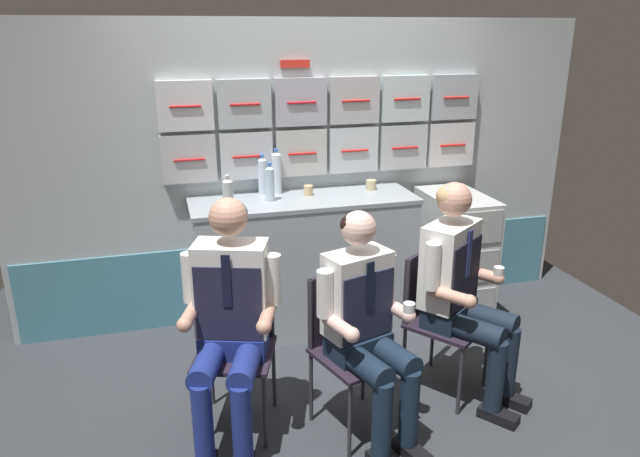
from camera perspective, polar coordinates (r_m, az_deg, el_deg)
The scene contains 16 objects.
ground at distance 3.55m, azimuth 4.61°, elevation -17.40°, with size 4.80×4.80×0.04m, color #2F3237.
galley_bulkhead at distance 4.30m, azimuth -1.03°, elevation 5.49°, with size 4.20×0.14×2.15m.
galley_counter at distance 4.19m, azimuth -1.53°, elevation -3.44°, with size 1.55×0.53×0.97m.
service_trolley at distance 4.49m, azimuth 12.83°, elevation -2.20°, with size 0.40×0.65×0.94m.
folding_chair_left at distance 3.26m, azimuth -8.02°, elevation -9.80°, with size 0.51×0.51×0.85m.
crew_member_left at distance 3.03m, azimuth -8.74°, elevation -8.04°, with size 0.54×0.69×1.29m.
folding_chair_right at distance 3.20m, azimuth 2.68°, elevation -10.13°, with size 0.50×0.50×0.85m.
crew_member_right at distance 3.02m, azimuth 4.57°, elevation -8.88°, with size 0.50×0.64×1.23m.
folding_chair_by_counter at distance 3.56m, azimuth 11.00°, elevation -7.35°, with size 0.56×0.56×0.85m.
crew_member_by_counter at distance 3.42m, azimuth 13.56°, elevation -5.20°, with size 0.63×0.69×1.29m.
water_bottle_tall at distance 3.75m, azimuth -8.90°, elevation 3.26°, with size 0.07×0.07×0.24m.
sparkling_bottle_green at distance 4.13m, azimuth -4.23°, elevation 5.45°, with size 0.07×0.07×0.32m.
water_bottle_short at distance 3.95m, azimuth -4.87°, elevation 4.42°, with size 0.06×0.06×0.26m.
water_bottle_clear at distance 4.13m, azimuth -5.60°, elevation 5.16°, with size 0.06×0.06×0.28m.
coffee_cup_white at distance 4.26m, azimuth 4.98°, elevation 4.26°, with size 0.08×0.08×0.07m.
paper_cup_tan at distance 4.09m, azimuth -1.14°, elevation 3.74°, with size 0.06×0.06×0.07m.
Camera 1 is at (-1.03, -2.68, 2.07)m, focal length 33.04 mm.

